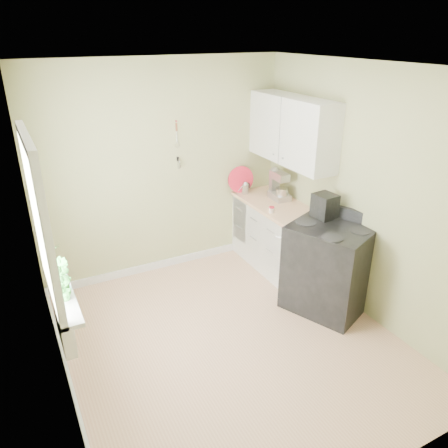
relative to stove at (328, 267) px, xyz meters
name	(u,v)px	position (x,y,z in m)	size (l,w,h in m)	color
floor	(230,341)	(-1.28, -0.05, -0.53)	(3.20, 3.60, 0.02)	tan
ceiling	(232,65)	(-1.28, -0.05, 2.19)	(3.20, 3.60, 0.02)	white
wall_back	(163,170)	(-1.28, 1.76, 0.83)	(3.20, 0.02, 2.70)	#B7B87D
wall_left	(45,262)	(-2.89, -0.05, 0.83)	(0.02, 3.60, 2.70)	#B7B87D
wall_right	(363,194)	(0.33, -0.05, 0.83)	(0.02, 3.60, 2.70)	#B7B87D
base_cabinets	(282,240)	(0.02, 0.95, -0.08)	(0.60, 1.60, 0.87)	white
countertop	(283,208)	(0.01, 0.95, 0.37)	(0.64, 1.60, 0.04)	#EDBD91
upper_cabinets	(292,130)	(0.15, 1.05, 1.33)	(0.35, 1.40, 0.80)	white
window	(39,223)	(-2.86, 0.25, 1.03)	(0.06, 1.14, 1.44)	white
window_sill	(62,292)	(-2.79, 0.25, 0.36)	(0.18, 1.14, 0.04)	white
radiator	(65,327)	(-2.82, 0.20, 0.03)	(0.12, 0.50, 0.35)	white
wall_utensils	(178,152)	(-1.08, 1.73, 1.05)	(0.02, 0.14, 0.58)	#EDBD91
stove	(328,267)	(0.00, 0.00, 0.00)	(1.03, 1.05, 1.15)	black
stand_mixer	(279,186)	(0.13, 1.23, 0.56)	(0.22, 0.35, 0.41)	#B2B2B7
kettle	(245,188)	(-0.17, 1.60, 0.48)	(0.17, 0.10, 0.17)	silver
coffee_maker	(324,211)	(0.08, 0.25, 0.57)	(0.24, 0.26, 0.39)	black
red_tray	(241,180)	(-0.20, 1.67, 0.58)	(0.37, 0.37, 0.02)	red
jar	(272,210)	(-0.22, 0.86, 0.43)	(0.07, 0.07, 0.07)	#C4B19A
plant_a	(63,284)	(-2.78, 0.07, 0.54)	(0.17, 0.11, 0.32)	#287124
plant_b	(61,277)	(-2.78, 0.19, 0.54)	(0.18, 0.14, 0.32)	#287124
plant_c	(55,260)	(-2.78, 0.54, 0.53)	(0.17, 0.17, 0.30)	#287124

